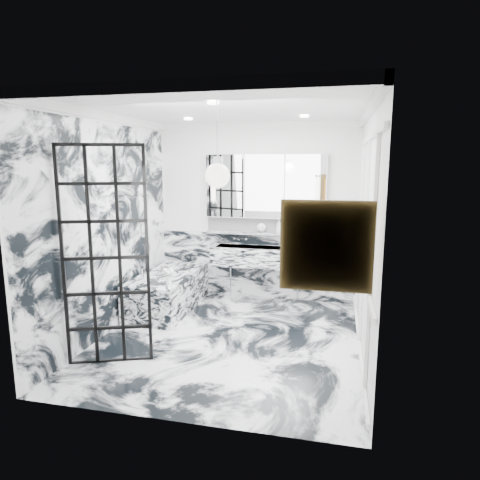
% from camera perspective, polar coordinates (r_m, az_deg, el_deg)
% --- Properties ---
extents(floor, '(3.60, 3.60, 0.00)m').
position_cam_1_polar(floor, '(5.53, -1.48, -13.00)').
color(floor, white).
rests_on(floor, ground).
extents(ceiling, '(3.60, 3.60, 0.00)m').
position_cam_1_polar(ceiling, '(5.12, -1.63, 17.16)').
color(ceiling, white).
rests_on(ceiling, wall_back).
extents(wall_back, '(3.60, 0.00, 3.60)m').
position_cam_1_polar(wall_back, '(6.88, 2.19, 3.73)').
color(wall_back, white).
rests_on(wall_back, floor).
extents(wall_front, '(3.60, 0.00, 3.60)m').
position_cam_1_polar(wall_front, '(3.46, -9.01, -3.01)').
color(wall_front, white).
rests_on(wall_front, floor).
extents(wall_left, '(0.00, 3.60, 3.60)m').
position_cam_1_polar(wall_left, '(5.75, -17.20, 1.96)').
color(wall_left, white).
rests_on(wall_left, floor).
extents(wall_right, '(0.00, 3.60, 3.60)m').
position_cam_1_polar(wall_right, '(4.99, 16.53, 0.79)').
color(wall_right, white).
rests_on(wall_right, floor).
extents(marble_clad_back, '(3.18, 0.05, 1.05)m').
position_cam_1_polar(marble_clad_back, '(7.01, 2.10, -3.41)').
color(marble_clad_back, white).
rests_on(marble_clad_back, floor).
extents(marble_clad_left, '(0.02, 3.56, 2.68)m').
position_cam_1_polar(marble_clad_left, '(5.75, -17.04, 1.37)').
color(marble_clad_left, white).
rests_on(marble_clad_left, floor).
extents(panel_molding, '(0.03, 3.40, 2.30)m').
position_cam_1_polar(panel_molding, '(5.01, 16.24, -0.33)').
color(panel_molding, white).
rests_on(panel_molding, floor).
extents(soap_bottle_a, '(0.11, 0.11, 0.23)m').
position_cam_1_polar(soap_bottle_a, '(6.76, 5.21, 1.88)').
color(soap_bottle_a, '#8C5919').
rests_on(soap_bottle_a, ledge).
extents(soap_bottle_b, '(0.09, 0.09, 0.17)m').
position_cam_1_polar(soap_bottle_b, '(6.74, 7.47, 1.56)').
color(soap_bottle_b, '#4C4C51').
rests_on(soap_bottle_b, ledge).
extents(soap_bottle_c, '(0.12, 0.12, 0.14)m').
position_cam_1_polar(soap_bottle_c, '(6.72, 9.87, 1.34)').
color(soap_bottle_c, silver).
rests_on(soap_bottle_c, ledge).
extents(face_pot, '(0.15, 0.15, 0.15)m').
position_cam_1_polar(face_pot, '(6.81, 2.88, 1.65)').
color(face_pot, white).
rests_on(face_pot, ledge).
extents(amber_bottle, '(0.04, 0.04, 0.10)m').
position_cam_1_polar(amber_bottle, '(6.74, 7.66, 1.27)').
color(amber_bottle, '#8C5919').
rests_on(amber_bottle, ledge).
extents(flower_vase, '(0.07, 0.07, 0.12)m').
position_cam_1_polar(flower_vase, '(5.87, -9.47, -5.44)').
color(flower_vase, silver).
rests_on(flower_vase, bathtub).
extents(crittall_door, '(0.84, 0.35, 2.37)m').
position_cam_1_polar(crittall_door, '(4.79, -17.49, -2.29)').
color(crittall_door, black).
rests_on(crittall_door, floor).
extents(artwork, '(0.58, 0.06, 0.58)m').
position_cam_1_polar(artwork, '(3.22, 11.43, -0.81)').
color(artwork, orange).
rests_on(artwork, wall_front).
extents(pendant_light, '(0.22, 0.22, 0.22)m').
position_cam_1_polar(pendant_light, '(3.90, -3.03, 8.56)').
color(pendant_light, white).
rests_on(pendant_light, ceiling).
extents(trough_sink, '(1.60, 0.45, 0.30)m').
position_cam_1_polar(trough_sink, '(6.73, 3.01, -2.22)').
color(trough_sink, silver).
rests_on(trough_sink, wall_back).
extents(ledge, '(1.90, 0.14, 0.04)m').
position_cam_1_polar(ledge, '(6.83, 3.28, 0.86)').
color(ledge, silver).
rests_on(ledge, wall_back).
extents(subway_tile, '(1.90, 0.03, 0.23)m').
position_cam_1_polar(subway_tile, '(6.87, 3.38, 2.06)').
color(subway_tile, white).
rests_on(subway_tile, wall_back).
extents(mirror_cabinet, '(1.90, 0.16, 1.00)m').
position_cam_1_polar(mirror_cabinet, '(6.75, 3.35, 7.16)').
color(mirror_cabinet, white).
rests_on(mirror_cabinet, wall_back).
extents(sconce_left, '(0.07, 0.07, 0.40)m').
position_cam_1_polar(sconce_left, '(6.84, -3.62, 6.87)').
color(sconce_left, white).
rests_on(sconce_left, mirror_cabinet).
extents(sconce_right, '(0.07, 0.07, 0.40)m').
position_cam_1_polar(sconce_right, '(6.57, 10.33, 6.58)').
color(sconce_right, white).
rests_on(sconce_right, mirror_cabinet).
extents(bathtub, '(0.75, 1.65, 0.55)m').
position_cam_1_polar(bathtub, '(6.59, -9.54, -6.71)').
color(bathtub, silver).
rests_on(bathtub, floor).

